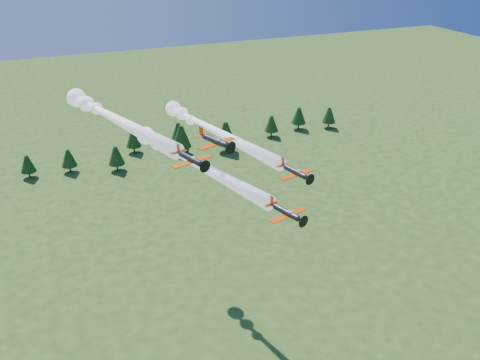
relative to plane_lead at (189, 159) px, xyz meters
name	(u,v)px	position (x,y,z in m)	size (l,w,h in m)	color
plane_lead	(189,159)	(0.00, 0.00, 0.00)	(17.67, 45.67, 3.70)	black
plane_left	(111,116)	(-12.86, 3.76, 8.91)	(16.81, 42.17, 3.70)	black
plane_right	(210,128)	(9.22, 13.86, 0.13)	(16.04, 48.73, 3.70)	black
plane_slot	(216,141)	(3.05, -6.76, 5.64)	(7.79, 8.72, 2.76)	black
treeline	(147,144)	(12.01, 93.81, -33.62)	(172.90, 21.33, 11.99)	#382314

